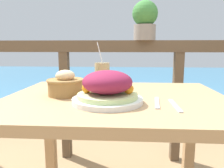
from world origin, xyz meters
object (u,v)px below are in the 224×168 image
salad_plate (107,89)px  bread_basket (66,85)px  potted_plant (145,20)px  drink_glass (102,75)px

salad_plate → bread_basket: size_ratio=1.66×
bread_basket → potted_plant: size_ratio=0.58×
drink_glass → salad_plate: bearing=-80.1°
salad_plate → drink_glass: 0.32m
bread_basket → potted_plant: 0.94m
drink_glass → bread_basket: drink_glass is taller
salad_plate → drink_glass: (-0.06, 0.31, 0.01)m
potted_plant → drink_glass: bearing=-115.6°
drink_glass → potted_plant: (0.27, 0.56, 0.36)m
bread_basket → potted_plant: potted_plant is taller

